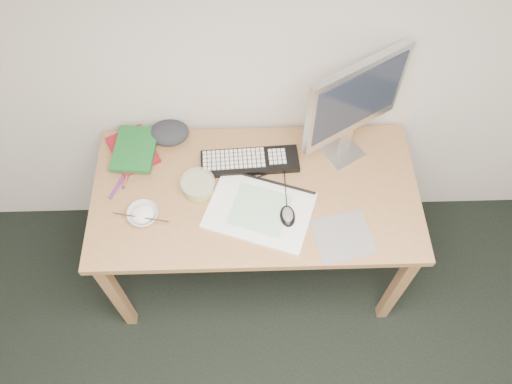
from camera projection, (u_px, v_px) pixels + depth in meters
desk at (255, 202)px, 2.20m from camera, size 1.40×0.70×0.75m
mousepad at (343, 237)px, 2.02m from camera, size 0.27×0.25×0.00m
sketchpad at (260, 210)px, 2.08m from camera, size 0.50×0.43×0.01m
keyboard at (250, 161)px, 2.20m from camera, size 0.44×0.16×0.03m
monitor at (355, 101)px, 1.96m from camera, size 0.41×0.27×0.54m
mouse at (288, 215)px, 2.04m from camera, size 0.07×0.11×0.03m
rice_bowl at (143, 215)px, 2.05m from camera, size 0.16×0.16×0.04m
chopsticks at (141, 217)px, 2.02m from camera, size 0.23×0.07×0.02m
fruit_tub at (198, 186)px, 2.11m from camera, size 0.15×0.15×0.07m
book_red at (133, 150)px, 2.24m from camera, size 0.26×0.29×0.02m
book_green at (135, 149)px, 2.21m from camera, size 0.20×0.26×0.02m
cloth_lump at (169, 133)px, 2.27m from camera, size 0.16×0.13×0.06m
pencil_pink at (256, 188)px, 2.14m from camera, size 0.15×0.08×0.01m
pencil_tan at (262, 181)px, 2.16m from camera, size 0.16×0.07×0.01m
pencil_black at (266, 175)px, 2.18m from camera, size 0.16×0.06×0.01m
marker_blue at (128, 176)px, 2.17m from camera, size 0.04×0.13×0.01m
marker_orange at (128, 174)px, 2.18m from camera, size 0.03×0.14×0.01m
marker_purple at (118, 186)px, 2.14m from camera, size 0.06×0.13×0.01m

